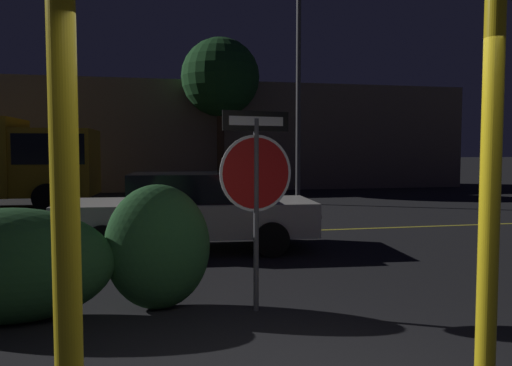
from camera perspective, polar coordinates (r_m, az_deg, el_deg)
name	(u,v)px	position (r m, az deg, el deg)	size (l,w,h in m)	color
road_center_stripe	(193,234)	(10.89, -7.17, -5.84)	(36.44, 0.12, 0.01)	gold
stop_sign	(256,174)	(5.53, 0.01, 1.08)	(0.84, 0.17, 2.24)	#4C4C51
yellow_pole_left	(65,208)	(2.79, -20.95, -2.65)	(0.15, 0.15, 3.00)	yellow
yellow_pole_right	(491,168)	(3.49, 25.25, 1.54)	(0.13, 0.13, 3.38)	yellow
hedge_bush_1	(9,266)	(5.84, -26.37, -8.48)	(2.13, 0.91, 1.21)	#285B2D
hedge_bush_2	(158,247)	(5.79, -11.16, -7.19)	(1.18, 0.72, 1.42)	#285B2D
passing_car_2	(188,211)	(9.18, -7.84, -3.22)	(4.70, 2.13, 1.40)	silver
street_lamp	(299,49)	(17.28, 4.89, 15.05)	(0.55, 0.55, 7.41)	#4C4C51
tree_0	(220,78)	(21.93, -4.10, 11.88)	(3.36, 3.36, 6.65)	#422D1E
building_backdrop	(225,137)	(24.17, -3.61, 5.27)	(23.40, 3.16, 4.96)	#7A6B5B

